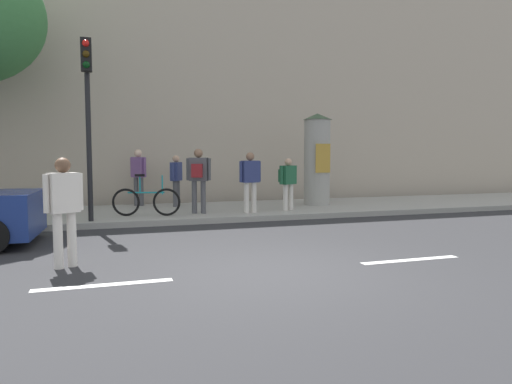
{
  "coord_description": "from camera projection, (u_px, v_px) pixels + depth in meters",
  "views": [
    {
      "loc": [
        -2.35,
        -6.35,
        1.71
      ],
      "look_at": [
        0.37,
        2.0,
        1.03
      ],
      "focal_mm": 32.5,
      "sensor_mm": 36.0,
      "label": 1
    }
  ],
  "objects": [
    {
      "name": "ground_plane",
      "position": [
        274.0,
        271.0,
        6.88
      ],
      "size": [
        80.0,
        80.0,
        0.0
      ],
      "primitive_type": "plane",
      "color": "#2B2B2D"
    },
    {
      "name": "pedestrian_in_light_jacket",
      "position": [
        176.0,
        176.0,
        14.27
      ],
      "size": [
        0.43,
        0.62,
        1.58
      ],
      "color": "#4C4C51",
      "rests_on": "sidewalk_curb"
    },
    {
      "name": "pedestrian_tallest",
      "position": [
        64.0,
        203.0,
        7.04
      ],
      "size": [
        0.55,
        0.41,
        1.69
      ],
      "color": "silver",
      "rests_on": "ground_plane"
    },
    {
      "name": "building_backdrop",
      "position": [
        167.0,
        92.0,
        17.93
      ],
      "size": [
        36.0,
        5.0,
        8.34
      ],
      "primitive_type": "cube",
      "color": "#B7A893",
      "rests_on": "ground_plane"
    },
    {
      "name": "sidewalk_curb",
      "position": [
        191.0,
        212.0,
        13.51
      ],
      "size": [
        36.0,
        4.0,
        0.15
      ],
      "primitive_type": "cube",
      "color": "#9E9B93",
      "rests_on": "ground_plane"
    },
    {
      "name": "pedestrian_in_red_top",
      "position": [
        138.0,
        173.0,
        14.47
      ],
      "size": [
        0.46,
        0.43,
        1.77
      ],
      "color": "#4C4C51",
      "rests_on": "sidewalk_curb"
    },
    {
      "name": "pedestrian_with_bag",
      "position": [
        198.0,
        174.0,
        12.5
      ],
      "size": [
        0.62,
        0.5,
        1.75
      ],
      "color": "#4C4C51",
      "rests_on": "sidewalk_curb"
    },
    {
      "name": "pedestrian_with_backpack",
      "position": [
        250.0,
        177.0,
        12.65
      ],
      "size": [
        0.63,
        0.31,
        1.66
      ],
      "color": "silver",
      "rests_on": "sidewalk_curb"
    },
    {
      "name": "poster_column",
      "position": [
        317.0,
        159.0,
        14.78
      ],
      "size": [
        0.91,
        0.91,
        2.91
      ],
      "color": "#9E9B93",
      "rests_on": "sidewalk_curb"
    },
    {
      "name": "traffic_light",
      "position": [
        88.0,
        100.0,
        10.78
      ],
      "size": [
        0.24,
        0.45,
        4.25
      ],
      "color": "black",
      "rests_on": "sidewalk_curb"
    },
    {
      "name": "bicycle_leaning",
      "position": [
        146.0,
        201.0,
        12.04
      ],
      "size": [
        1.72,
        0.53,
        1.09
      ],
      "color": "black",
      "rests_on": "sidewalk_curb"
    },
    {
      "name": "lane_markings",
      "position": [
        274.0,
        271.0,
        6.88
      ],
      "size": [
        25.8,
        0.16,
        0.01
      ],
      "color": "silver",
      "rests_on": "ground_plane"
    },
    {
      "name": "pedestrian_near_pole",
      "position": [
        288.0,
        179.0,
        13.28
      ],
      "size": [
        0.6,
        0.52,
        1.49
      ],
      "color": "silver",
      "rests_on": "sidewalk_curb"
    }
  ]
}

